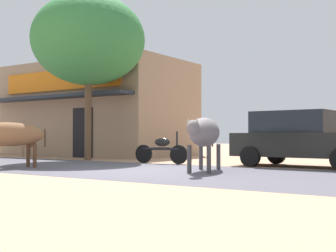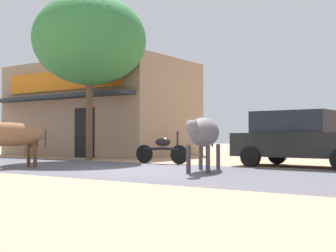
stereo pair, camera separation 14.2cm
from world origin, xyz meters
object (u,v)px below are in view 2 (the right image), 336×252
object	(u,v)px
parked_hatchback_car	(303,138)
cow_far_dark	(203,133)
parked_motorcycle	(162,149)
cow_near_brown	(6,135)
roadside_tree	(90,40)
cafe_chair_near_tree	(32,145)

from	to	relation	value
parked_hatchback_car	cow_far_dark	size ratio (longest dim) A/B	1.56
parked_motorcycle	cow_near_brown	distance (m)	4.93
roadside_tree	cow_near_brown	xyz separation A→B (m)	(1.21, -4.53, -3.60)
parked_hatchback_car	cow_far_dark	xyz separation A→B (m)	(-1.52, -3.15, 0.15)
parked_motorcycle	cow_near_brown	xyz separation A→B (m)	(-2.29, -4.34, 0.47)
parked_hatchback_car	cow_near_brown	size ratio (longest dim) A/B	1.54
cow_far_dark	cow_near_brown	bearing A→B (deg)	-157.02
parked_hatchback_car	cow_far_dark	world-z (taller)	parked_hatchback_car
cow_far_dark	cafe_chair_near_tree	bearing A→B (deg)	164.48
parked_hatchback_car	cow_far_dark	distance (m)	3.51
roadside_tree	cafe_chair_near_tree	xyz separation A→B (m)	(-3.90, 0.48, -4.03)
roadside_tree	parked_hatchback_car	xyz separation A→B (m)	(7.85, 0.79, -3.70)
parked_motorcycle	cow_far_dark	distance (m)	3.60
cow_near_brown	cow_far_dark	world-z (taller)	cow_far_dark
roadside_tree	parked_motorcycle	distance (m)	5.37
parked_motorcycle	cafe_chair_near_tree	size ratio (longest dim) A/B	2.10
parked_hatchback_car	parked_motorcycle	bearing A→B (deg)	-167.27
roadside_tree	cow_far_dark	distance (m)	7.63
parked_hatchback_car	parked_motorcycle	distance (m)	4.47
roadside_tree	cow_near_brown	size ratio (longest dim) A/B	2.32
parked_hatchback_car	roadside_tree	bearing A→B (deg)	-174.25
cow_far_dark	cafe_chair_near_tree	world-z (taller)	cow_far_dark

